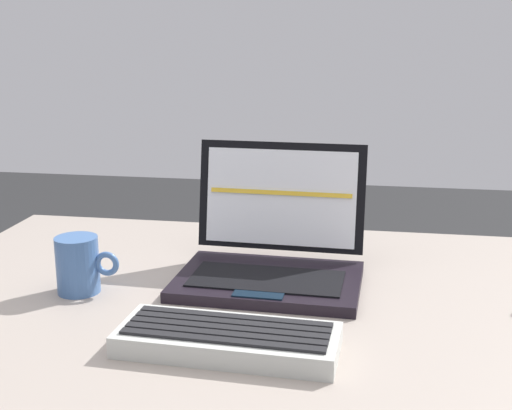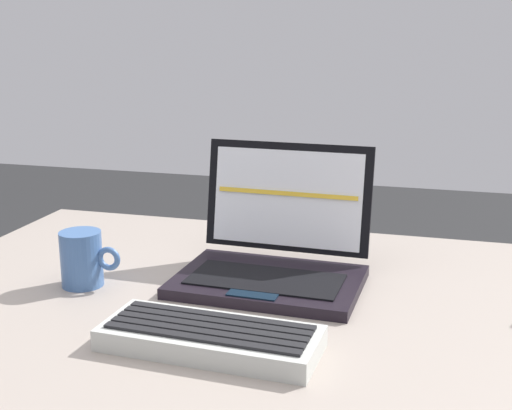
% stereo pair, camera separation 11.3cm
% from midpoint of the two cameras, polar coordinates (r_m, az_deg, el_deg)
% --- Properties ---
extents(desk, '(1.43, 0.83, 0.71)m').
position_cam_midpoint_polar(desk, '(1.16, 2.55, -12.36)').
color(desk, gray).
rests_on(desk, ground).
extents(laptop_front, '(0.32, 0.27, 0.23)m').
position_cam_midpoint_polar(laptop_front, '(1.19, -1.36, -4.21)').
color(laptop_front, black).
rests_on(laptop_front, desk).
extents(external_keyboard, '(0.31, 0.14, 0.03)m').
position_cam_midpoint_polar(external_keyboard, '(0.95, -5.83, -11.18)').
color(external_keyboard, beige).
rests_on(external_keyboard, desk).
extents(coffee_mug, '(0.11, 0.07, 0.10)m').
position_cam_midpoint_polar(coffee_mug, '(1.19, -17.31, -4.84)').
color(coffee_mug, '#40659D').
rests_on(coffee_mug, desk).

